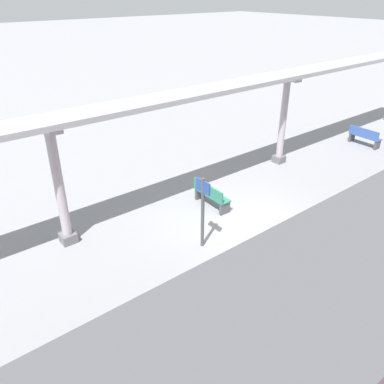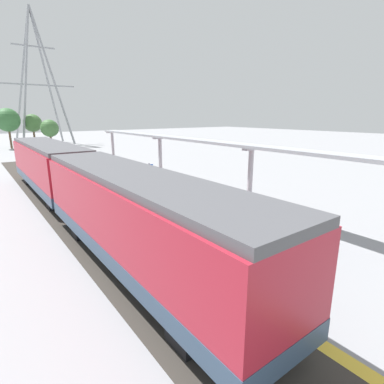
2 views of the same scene
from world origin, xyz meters
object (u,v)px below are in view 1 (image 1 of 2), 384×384
at_px(canopy_pillar_third, 59,187).
at_px(platform_info_sign, 203,206).
at_px(bench_far_end, 364,137).
at_px(canopy_pillar_second, 283,121).
at_px(bench_near_end, 210,195).

bearing_deg(canopy_pillar_third, platform_info_sign, -131.37).
height_order(canopy_pillar_third, bench_far_end, canopy_pillar_third).
bearing_deg(canopy_pillar_second, bench_far_end, -104.29).
height_order(canopy_pillar_third, platform_info_sign, canopy_pillar_third).
height_order(canopy_pillar_second, platform_info_sign, canopy_pillar_second).
bearing_deg(canopy_pillar_second, canopy_pillar_third, 90.00).
relative_size(bench_near_end, bench_far_end, 1.00).
distance_m(canopy_pillar_second, canopy_pillar_third, 9.55).
xyz_separation_m(canopy_pillar_second, canopy_pillar_third, (0.00, 9.55, 0.00)).
bearing_deg(canopy_pillar_third, bench_near_end, -102.48).
bearing_deg(canopy_pillar_third, canopy_pillar_second, -90.00).
bearing_deg(platform_info_sign, bench_far_end, -82.78).
height_order(canopy_pillar_second, canopy_pillar_third, same).
xyz_separation_m(bench_near_end, platform_info_sign, (-1.60, 1.71, 0.89)).
distance_m(canopy_pillar_third, platform_info_sign, 4.02).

